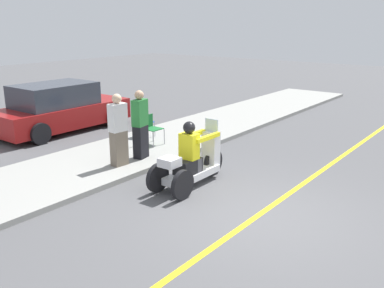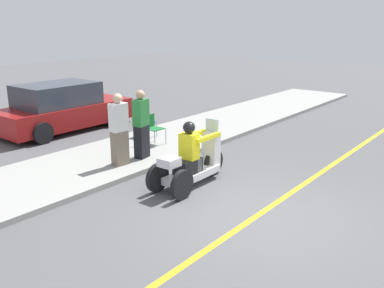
% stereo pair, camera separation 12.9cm
% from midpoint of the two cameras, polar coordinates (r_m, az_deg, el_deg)
% --- Properties ---
extents(ground_plane, '(60.00, 60.00, 0.00)m').
position_cam_midpoint_polar(ground_plane, '(8.06, 8.31, -9.44)').
color(ground_plane, '#4C4C4F').
extents(lane_stripe, '(24.00, 0.12, 0.01)m').
position_cam_midpoint_polar(lane_stripe, '(8.45, 9.94, -8.27)').
color(lane_stripe, gold).
rests_on(lane_stripe, ground).
extents(sidewalk_strip, '(28.00, 2.80, 0.12)m').
position_cam_midpoint_polar(sidewalk_strip, '(10.85, -13.30, -2.59)').
color(sidewalk_strip, gray).
rests_on(sidewalk_strip, ground).
extents(motorcycle_trike, '(2.16, 0.77, 1.44)m').
position_cam_midpoint_polar(motorcycle_trike, '(9.22, -0.40, -2.48)').
color(motorcycle_trike, black).
rests_on(motorcycle_trike, ground).
extents(spectator_far_back, '(0.45, 0.32, 1.72)m').
position_cam_midpoint_polar(spectator_far_back, '(10.71, -7.26, 2.41)').
color(spectator_far_back, black).
rests_on(spectator_far_back, sidewalk_strip).
extents(spectator_with_child, '(0.43, 0.27, 1.73)m').
position_cam_midpoint_polar(spectator_with_child, '(10.23, -10.16, 1.67)').
color(spectator_with_child, '#726656').
rests_on(spectator_with_child, sidewalk_strip).
extents(folding_chair_set_back, '(0.52, 0.52, 0.82)m').
position_cam_midpoint_polar(folding_chair_set_back, '(12.80, -7.04, 3.18)').
color(folding_chair_set_back, '#A5A8AD').
rests_on(folding_chair_set_back, sidewalk_strip).
extents(folding_chair_curbside, '(0.47, 0.47, 0.82)m').
position_cam_midpoint_polar(folding_chair_curbside, '(12.00, -5.88, 2.35)').
color(folding_chair_curbside, '#A5A8AD').
rests_on(folding_chair_curbside, sidewalk_strip).
extents(parked_car_lot_far, '(4.42, 2.03, 1.55)m').
position_cam_midpoint_polar(parked_car_lot_far, '(14.53, -17.50, 4.52)').
color(parked_car_lot_far, maroon).
rests_on(parked_car_lot_far, ground).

